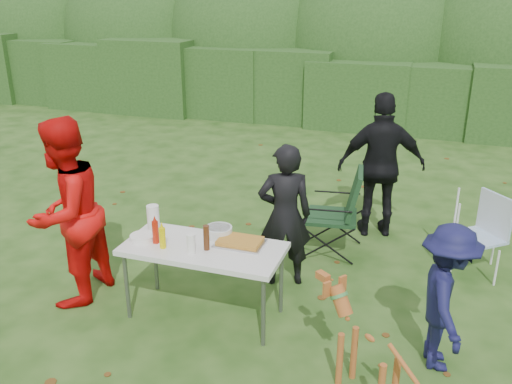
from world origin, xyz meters
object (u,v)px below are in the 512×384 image
(lawn_chair, at_px, (476,235))
(beer_bottle, at_px, (206,238))
(child, at_px, (446,298))
(camping_chair, at_px, (332,211))
(folding_table, at_px, (203,251))
(person_black_puffy, at_px, (381,166))
(person_cook, at_px, (285,216))
(person_red_jacket, at_px, (66,213))
(mustard_bottle, at_px, (162,238))
(ketchup_bottle, at_px, (155,232))
(dog, at_px, (368,353))
(paper_towel_roll, at_px, (153,218))

(lawn_chair, relative_size, beer_bottle, 3.78)
(child, height_order, camping_chair, child)
(folding_table, distance_m, person_black_puffy, 2.78)
(person_cook, distance_m, beer_bottle, 1.03)
(person_cook, height_order, person_red_jacket, person_red_jacket)
(mustard_bottle, bearing_deg, person_cook, 48.51)
(camping_chair, bearing_deg, lawn_chair, 173.48)
(ketchup_bottle, bearing_deg, dog, -15.45)
(person_red_jacket, xyz_separation_m, person_black_puffy, (2.73, 2.55, -0.03))
(person_black_puffy, bearing_deg, camping_chair, 41.61)
(child, relative_size, lawn_chair, 1.41)
(folding_table, distance_m, camping_chair, 1.93)
(mustard_bottle, xyz_separation_m, ketchup_bottle, (-0.11, 0.07, 0.01))
(person_red_jacket, bearing_deg, mustard_bottle, 90.43)
(person_cook, height_order, person_black_puffy, person_black_puffy)
(mustard_bottle, xyz_separation_m, paper_towel_roll, (-0.27, 0.32, 0.03))
(person_red_jacket, height_order, mustard_bottle, person_red_jacket)
(ketchup_bottle, bearing_deg, folding_table, 9.07)
(person_red_jacket, distance_m, paper_towel_roll, 0.84)
(dog, xyz_separation_m, mustard_bottle, (-1.97, 0.50, 0.42))
(person_black_puffy, bearing_deg, ketchup_bottle, 38.32)
(folding_table, bearing_deg, paper_towel_roll, 163.93)
(camping_chair, height_order, mustard_bottle, camping_chair)
(dog, distance_m, mustard_bottle, 2.08)
(person_red_jacket, xyz_separation_m, beer_bottle, (1.44, 0.08, -0.08))
(mustard_bottle, bearing_deg, dog, -14.31)
(dog, height_order, beer_bottle, beer_bottle)
(person_cook, distance_m, camping_chair, 0.94)
(person_black_puffy, bearing_deg, dog, 79.48)
(person_black_puffy, height_order, lawn_chair, person_black_puffy)
(folding_table, relative_size, lawn_chair, 1.66)
(camping_chair, distance_m, beer_bottle, 1.96)
(person_black_puffy, distance_m, ketchup_bottle, 3.07)
(person_red_jacket, xyz_separation_m, camping_chair, (2.27, 1.83, -0.41))
(mustard_bottle, xyz_separation_m, beer_bottle, (0.40, 0.10, 0.02))
(person_cook, height_order, lawn_chair, person_cook)
(dog, bearing_deg, person_red_jacket, 27.44)
(dog, bearing_deg, beer_bottle, 16.31)
(person_cook, bearing_deg, paper_towel_roll, 9.24)
(camping_chair, distance_m, mustard_bottle, 2.24)
(beer_bottle, bearing_deg, person_black_puffy, 62.44)
(person_cook, xyz_separation_m, mustard_bottle, (-0.89, -1.00, 0.07))
(person_red_jacket, distance_m, ketchup_bottle, 0.94)
(child, xyz_separation_m, ketchup_bottle, (-2.61, -0.03, 0.21))
(person_cook, xyz_separation_m, camping_chair, (0.34, 0.84, -0.25))
(folding_table, relative_size, person_cook, 0.97)
(person_cook, bearing_deg, child, 129.56)
(mustard_bottle, bearing_deg, lawn_chair, 33.73)
(ketchup_bottle, bearing_deg, child, 0.68)
(person_black_puffy, height_order, camping_chair, person_black_puffy)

